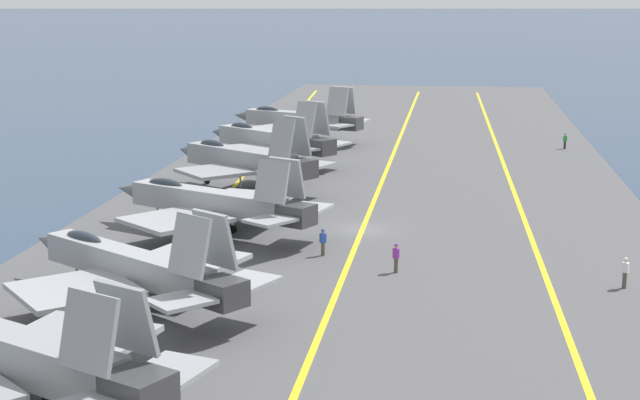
# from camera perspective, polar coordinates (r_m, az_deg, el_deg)

# --- Properties ---
(ground_plane) EXTENTS (2000.00, 2000.00, 0.00)m
(ground_plane) POSITION_cam_1_polar(r_m,az_deg,el_deg) (69.31, 2.48, -2.03)
(ground_plane) COLOR navy
(carrier_deck) EXTENTS (217.49, 42.24, 0.40)m
(carrier_deck) POSITION_cam_1_polar(r_m,az_deg,el_deg) (69.26, 2.49, -1.87)
(carrier_deck) COLOR #4C4C4F
(carrier_deck) RESTS_ON ground
(deck_stripe_foul_line) EXTENTS (195.71, 4.26, 0.01)m
(deck_stripe_foul_line) POSITION_cam_1_polar(r_m,az_deg,el_deg) (69.13, 12.12, -1.98)
(deck_stripe_foul_line) COLOR yellow
(deck_stripe_foul_line) RESTS_ON carrier_deck
(deck_stripe_centerline) EXTENTS (195.74, 0.36, 0.01)m
(deck_stripe_centerline) POSITION_cam_1_polar(r_m,az_deg,el_deg) (69.21, 2.49, -1.70)
(deck_stripe_centerline) COLOR yellow
(deck_stripe_centerline) RESTS_ON carrier_deck
(deck_stripe_edge_line) EXTENTS (195.43, 11.70, 0.01)m
(deck_stripe_edge_line) POSITION_cam_1_polar(r_m,az_deg,el_deg) (71.22, -6.86, -1.39)
(deck_stripe_edge_line) COLOR yellow
(deck_stripe_edge_line) RESTS_ON carrier_deck
(parked_jet_nearest) EXTENTS (13.21, 17.13, 6.22)m
(parked_jet_nearest) POSITION_cam_1_polar(r_m,az_deg,el_deg) (40.77, -17.83, -8.39)
(parked_jet_nearest) COLOR gray
(parked_jet_nearest) RESTS_ON carrier_deck
(parked_jet_second) EXTENTS (13.88, 16.20, 5.94)m
(parked_jet_second) POSITION_cam_1_polar(r_m,az_deg,el_deg) (52.80, -10.85, -3.81)
(parked_jet_second) COLOR #93999E
(parked_jet_second) RESTS_ON carrier_deck
(parked_jet_third) EXTENTS (14.21, 16.79, 5.84)m
(parked_jet_third) POSITION_cam_1_polar(r_m,az_deg,el_deg) (67.34, -6.27, -0.15)
(parked_jet_third) COLOR #93999E
(parked_jet_third) RESTS_ON carrier_deck
(parked_jet_fourth) EXTENTS (13.00, 15.25, 6.72)m
(parked_jet_fourth) POSITION_cam_1_polar(r_m,az_deg,el_deg) (82.05, -4.44, 2.36)
(parked_jet_fourth) COLOR gray
(parked_jet_fourth) RESTS_ON carrier_deck
(parked_jet_fifth) EXTENTS (13.16, 15.57, 6.53)m
(parked_jet_fifth) POSITION_cam_1_polar(r_m,az_deg,el_deg) (94.82, -2.91, 3.54)
(parked_jet_fifth) COLOR #93999E
(parked_jet_fifth) RESTS_ON carrier_deck
(parked_jet_sixth) EXTENTS (11.96, 16.11, 6.41)m
(parked_jet_sixth) POSITION_cam_1_polar(r_m,az_deg,el_deg) (108.68, -1.28, 4.71)
(parked_jet_sixth) COLOR #93999E
(parked_jet_sixth) RESTS_ON carrier_deck
(crew_purple_vest) EXTENTS (0.33, 0.42, 1.81)m
(crew_purple_vest) POSITION_cam_1_polar(r_m,az_deg,el_deg) (58.49, 4.45, -3.30)
(crew_purple_vest) COLOR #4C473D
(crew_purple_vest) RESTS_ON carrier_deck
(crew_white_vest) EXTENTS (0.39, 0.45, 1.80)m
(crew_white_vest) POSITION_cam_1_polar(r_m,az_deg,el_deg) (57.92, 17.33, -3.98)
(crew_white_vest) COLOR #4C473D
(crew_white_vest) RESTS_ON carrier_deck
(crew_green_vest) EXTENTS (0.29, 0.40, 1.70)m
(crew_green_vest) POSITION_cam_1_polar(r_m,az_deg,el_deg) (107.68, 14.07, 3.40)
(crew_green_vest) COLOR #232328
(crew_green_vest) RESTS_ON carrier_deck
(crew_blue_vest) EXTENTS (0.41, 0.46, 1.77)m
(crew_blue_vest) POSITION_cam_1_polar(r_m,az_deg,el_deg) (62.05, 0.17, -2.39)
(crew_blue_vest) COLOR #4C473D
(crew_blue_vest) RESTS_ON carrier_deck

